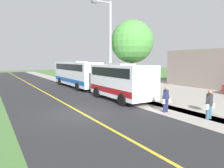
{
  "coord_description": "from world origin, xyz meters",
  "views": [
    {
      "loc": [
        4.91,
        11.98,
        3.28
      ],
      "look_at": [
        -3.5,
        -2.09,
        1.4
      ],
      "focal_mm": 33.61,
      "sensor_mm": 36.0,
      "label": 1
    }
  ],
  "objects_px": {
    "transit_bus_rear": "(77,73)",
    "street_light_pole": "(109,45)",
    "shuttle_bus_front": "(121,80)",
    "pedestrian_with_bags": "(209,104)",
    "pedestrian_waiting": "(166,99)",
    "tree_curbside": "(132,42)"
  },
  "relations": [
    {
      "from": "pedestrian_with_bags",
      "to": "pedestrian_waiting",
      "type": "bearing_deg",
      "value": -68.58
    },
    {
      "from": "transit_bus_rear",
      "to": "pedestrian_with_bags",
      "type": "xyz_separation_m",
      "value": [
        -1.05,
        17.04,
        -0.85
      ]
    },
    {
      "from": "shuttle_bus_front",
      "to": "tree_curbside",
      "type": "relative_size",
      "value": 0.93
    },
    {
      "from": "shuttle_bus_front",
      "to": "pedestrian_waiting",
      "type": "height_order",
      "value": "shuttle_bus_front"
    },
    {
      "from": "shuttle_bus_front",
      "to": "street_light_pole",
      "type": "distance_m",
      "value": 3.98
    },
    {
      "from": "shuttle_bus_front",
      "to": "pedestrian_waiting",
      "type": "distance_m",
      "value": 4.99
    },
    {
      "from": "pedestrian_with_bags",
      "to": "tree_curbside",
      "type": "relative_size",
      "value": 0.23
    },
    {
      "from": "transit_bus_rear",
      "to": "tree_curbside",
      "type": "relative_size",
      "value": 1.44
    },
    {
      "from": "tree_curbside",
      "to": "pedestrian_waiting",
      "type": "bearing_deg",
      "value": 69.6
    },
    {
      "from": "pedestrian_with_bags",
      "to": "street_light_pole",
      "type": "relative_size",
      "value": 0.19
    },
    {
      "from": "transit_bus_rear",
      "to": "street_light_pole",
      "type": "distance_m",
      "value": 7.78
    },
    {
      "from": "transit_bus_rear",
      "to": "street_light_pole",
      "type": "height_order",
      "value": "street_light_pole"
    },
    {
      "from": "pedestrian_with_bags",
      "to": "street_light_pole",
      "type": "bearing_deg",
      "value": -85.92
    },
    {
      "from": "pedestrian_with_bags",
      "to": "pedestrian_waiting",
      "type": "xyz_separation_m",
      "value": [
        0.93,
        -2.37,
        -0.01
      ]
    },
    {
      "from": "transit_bus_rear",
      "to": "tree_curbside",
      "type": "distance_m",
      "value": 8.5
    },
    {
      "from": "transit_bus_rear",
      "to": "pedestrian_waiting",
      "type": "distance_m",
      "value": 14.69
    },
    {
      "from": "shuttle_bus_front",
      "to": "transit_bus_rear",
      "type": "xyz_separation_m",
      "value": [
        -0.01,
        -9.74,
        0.07
      ]
    },
    {
      "from": "transit_bus_rear",
      "to": "pedestrian_waiting",
      "type": "xyz_separation_m",
      "value": [
        -0.12,
        14.67,
        -0.86
      ]
    },
    {
      "from": "shuttle_bus_front",
      "to": "tree_curbside",
      "type": "height_order",
      "value": "tree_curbside"
    },
    {
      "from": "pedestrian_waiting",
      "to": "tree_curbside",
      "type": "xyz_separation_m",
      "value": [
        -2.74,
        -7.38,
        4.17
      ]
    },
    {
      "from": "pedestrian_waiting",
      "to": "street_light_pole",
      "type": "xyz_separation_m",
      "value": [
        -0.23,
        -7.48,
        3.82
      ]
    },
    {
      "from": "pedestrian_with_bags",
      "to": "pedestrian_waiting",
      "type": "height_order",
      "value": "pedestrian_with_bags"
    }
  ]
}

